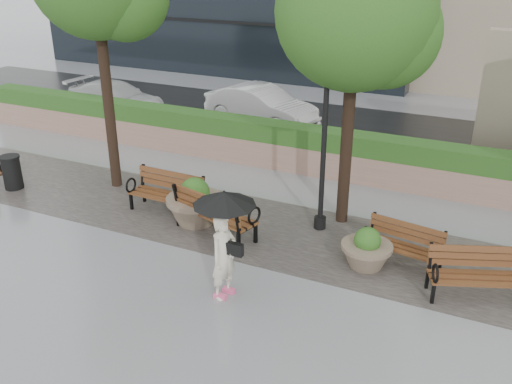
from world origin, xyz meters
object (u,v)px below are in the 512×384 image
at_px(trash_bin, 12,173).
at_px(lamppost, 323,159).
at_px(bench_3, 401,253).
at_px(planter_left, 195,206).
at_px(planter_right, 366,252).
at_px(car_left, 116,98).
at_px(bench_2, 215,222).
at_px(bench_4, 477,284).
at_px(car_right, 261,106).
at_px(bench_1, 167,201).
at_px(pedestrian, 224,234).

xyz_separation_m(trash_bin, lamppost, (8.45, 1.34, 1.32)).
bearing_deg(bench_3, planter_left, -168.14).
height_order(planter_right, car_left, car_left).
bearing_deg(lamppost, bench_2, -147.67).
relative_size(bench_4, car_right, 0.45).
bearing_deg(trash_bin, bench_3, 2.94).
height_order(bench_1, lamppost, lamppost).
xyz_separation_m(bench_3, lamppost, (-2.09, 0.80, 1.51)).
xyz_separation_m(planter_right, car_left, (-12.02, 7.17, 0.26)).
distance_m(bench_1, bench_2, 1.76).
xyz_separation_m(planter_left, trash_bin, (-5.63, -0.33, -0.01)).
bearing_deg(bench_2, lamppost, -132.37).
height_order(lamppost, pedestrian, lamppost).
bearing_deg(bench_1, planter_left, -10.11).
xyz_separation_m(planter_left, lamppost, (2.82, 1.01, 1.32)).
height_order(bench_2, trash_bin, bench_2).
relative_size(planter_right, lamppost, 0.27).
relative_size(bench_2, planter_right, 2.03).
xyz_separation_m(bench_2, car_left, (-8.47, 7.27, 0.29)).
bearing_deg(planter_right, trash_bin, -179.34).
height_order(bench_3, planter_right, planter_right).
xyz_separation_m(planter_right, lamppost, (-1.45, 1.23, 1.42)).
distance_m(bench_2, bench_3, 4.22).
bearing_deg(car_left, trash_bin, -159.82).
bearing_deg(bench_4, bench_2, 157.47).
distance_m(bench_1, planter_right, 5.24).
distance_m(bench_1, car_left, 9.59).
xyz_separation_m(bench_3, car_left, (-12.66, 6.75, 0.35)).
height_order(bench_4, pedestrian, pedestrian).
distance_m(bench_1, planter_left, 0.98).
distance_m(planter_right, car_left, 14.00).
distance_m(lamppost, pedestrian, 3.52).
bearing_deg(bench_3, pedestrian, -127.66).
xyz_separation_m(bench_3, bench_4, (1.58, -0.64, 0.03)).
distance_m(bench_1, lamppost, 4.13).
bearing_deg(bench_3, lamppost, 168.48).
distance_m(bench_3, pedestrian, 3.98).
bearing_deg(car_right, bench_2, -149.46).
bearing_deg(bench_1, planter_right, -3.17).
xyz_separation_m(bench_4, trash_bin, (-12.12, 0.10, 0.16)).
relative_size(trash_bin, car_right, 0.21).
relative_size(planter_right, car_left, 0.25).
bearing_deg(pedestrian, trash_bin, 88.36).
bearing_deg(bench_4, bench_3, 136.49).
height_order(bench_2, car_left, car_left).
xyz_separation_m(trash_bin, car_left, (-2.11, 7.29, 0.16)).
bearing_deg(pedestrian, bench_4, -52.45).
bearing_deg(trash_bin, bench_1, 6.44).
bearing_deg(car_left, bench_1, -130.86).
relative_size(bench_2, lamppost, 0.54).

